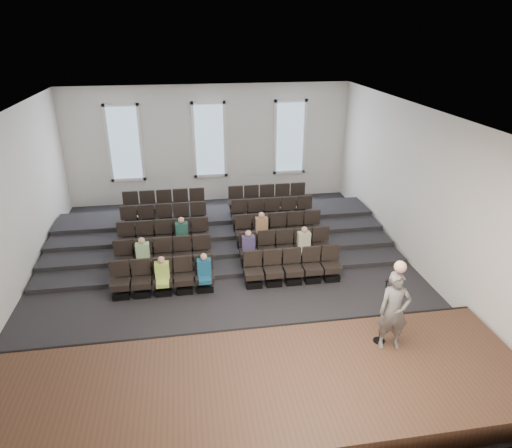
{
  "coord_description": "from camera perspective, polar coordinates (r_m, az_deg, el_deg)",
  "views": [
    {
      "loc": [
        -1.07,
        -12.26,
        7.19
      ],
      "look_at": [
        0.97,
        0.5,
        1.53
      ],
      "focal_mm": 32.0,
      "sensor_mm": 36.0,
      "label": 1
    }
  ],
  "objects": [
    {
      "name": "ground",
      "position": [
        14.26,
        -3.56,
        -6.71
      ],
      "size": [
        14.0,
        14.0,
        0.0
      ],
      "primitive_type": "plane",
      "color": "black",
      "rests_on": "ground"
    },
    {
      "name": "ceiling",
      "position": [
        12.5,
        -4.15,
        13.53
      ],
      "size": [
        12.0,
        14.0,
        0.02
      ],
      "primitive_type": "cube",
      "color": "white",
      "rests_on": "ground"
    },
    {
      "name": "wall_back",
      "position": [
        19.87,
        -5.83,
        9.86
      ],
      "size": [
        12.0,
        0.04,
        5.0
      ],
      "primitive_type": "cube",
      "color": "silver",
      "rests_on": "ground"
    },
    {
      "name": "wall_front",
      "position": [
        7.12,
        1.95,
        -17.62
      ],
      "size": [
        12.0,
        0.04,
        5.0
      ],
      "primitive_type": "cube",
      "color": "silver",
      "rests_on": "ground"
    },
    {
      "name": "wall_left",
      "position": [
        14.03,
        -29.1,
        0.99
      ],
      "size": [
        0.04,
        14.0,
        5.0
      ],
      "primitive_type": "cube",
      "color": "silver",
      "rests_on": "ground"
    },
    {
      "name": "wall_right",
      "position": [
        14.92,
        19.89,
        3.87
      ],
      "size": [
        0.04,
        14.0,
        5.0
      ],
      "primitive_type": "cube",
      "color": "silver",
      "rests_on": "ground"
    },
    {
      "name": "stage",
      "position": [
        10.03,
        -0.45,
        -20.15
      ],
      "size": [
        11.8,
        3.6,
        0.5
      ],
      "primitive_type": "cube",
      "color": "#462A1E",
      "rests_on": "ground"
    },
    {
      "name": "stage_lip",
      "position": [
        11.36,
        -1.84,
        -14.03
      ],
      "size": [
        11.8,
        0.06,
        0.52
      ],
      "primitive_type": "cube",
      "color": "black",
      "rests_on": "ground"
    },
    {
      "name": "risers",
      "position": [
        16.98,
        -4.67,
        -0.78
      ],
      "size": [
        11.8,
        4.8,
        0.6
      ],
      "color": "black",
      "rests_on": "ground"
    },
    {
      "name": "seating_rows",
      "position": [
        15.3,
        -4.21,
        -1.62
      ],
      "size": [
        6.8,
        4.7,
        1.67
      ],
      "color": "black",
      "rests_on": "ground"
    },
    {
      "name": "windows",
      "position": [
        19.76,
        -5.84,
        10.38
      ],
      "size": [
        8.44,
        0.1,
        3.24
      ],
      "color": "white",
      "rests_on": "wall_back"
    },
    {
      "name": "audience",
      "position": [
        14.24,
        -4.93,
        -2.99
      ],
      "size": [
        5.45,
        2.64,
        1.1
      ],
      "color": "#B6DB57",
      "rests_on": "seating_rows"
    },
    {
      "name": "speaker",
      "position": [
        10.6,
        16.86,
        -10.39
      ],
      "size": [
        0.75,
        0.55,
        1.88
      ],
      "primitive_type": "imported",
      "rotation": [
        0.0,
        0.0,
        -0.15
      ],
      "color": "#5A5755",
      "rests_on": "stage"
    },
    {
      "name": "mic_stand",
      "position": [
        10.94,
        15.38,
        -11.9
      ],
      "size": [
        0.27,
        0.27,
        1.64
      ],
      "color": "black",
      "rests_on": "stage"
    }
  ]
}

